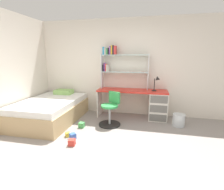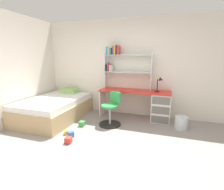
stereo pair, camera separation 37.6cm
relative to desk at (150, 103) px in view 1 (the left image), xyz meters
The scene contains 12 objects.
ground_plane 2.14m from the desk, 110.04° to the right, with size 5.82×5.52×0.02m, color gray.
room_shell 2.24m from the desk, 157.33° to the right, with size 5.82×5.52×2.60m.
desk is the anchor object (origin of this frame).
bookshelf_hutch 1.37m from the desk, behind, with size 1.26×0.22×1.14m.
desk_lamp 0.60m from the desk, 16.30° to the right, with size 0.20×0.16×0.38m.
swivel_chair 1.12m from the desk, 145.93° to the right, with size 0.52×0.52×0.79m.
bed_platform 2.56m from the desk, 164.47° to the right, with size 1.29×1.93×0.67m.
waste_bin 0.81m from the desk, 28.54° to the right, with size 0.28×0.28×0.29m, color silver.
toy_block_yellow_0 2.21m from the desk, 139.18° to the right, with size 0.09×0.09×0.09m, color gold.
toy_block_green_1 1.84m from the desk, 148.64° to the right, with size 0.12×0.12×0.12m, color #479E51.
toy_block_blue_2 2.14m from the desk, 135.48° to the right, with size 0.11×0.11×0.11m, color #3860B7.
toy_block_red_3 2.25m from the desk, 129.26° to the right, with size 0.12×0.12×0.12m, color red.
Camera 1 is at (0.63, -2.32, 1.60)m, focal length 26.64 mm.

